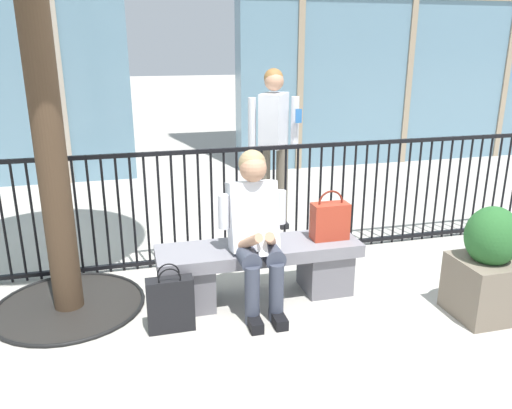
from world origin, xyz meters
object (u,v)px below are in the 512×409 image
object	(u,v)px
seated_person_with_phone	(255,227)
planter	(488,267)
stone_bench	(259,266)
shopping_bag	(171,304)
handbag_on_bench	(330,220)
bystander_at_railing	(274,137)

from	to	relation	value
seated_person_with_phone	planter	world-z (taller)	seated_person_with_phone
stone_bench	shopping_bag	xyz separation A→B (m)	(-0.73, -0.31, -0.07)
handbag_on_bench	shopping_bag	bearing A→B (deg)	-166.90
shopping_bag	bystander_at_railing	xyz separation A→B (m)	(1.31, 1.88, 0.80)
seated_person_with_phone	handbag_on_bench	world-z (taller)	seated_person_with_phone
seated_person_with_phone	bystander_at_railing	world-z (taller)	bystander_at_railing
planter	shopping_bag	bearing A→B (deg)	170.50
shopping_bag	bystander_at_railing	size ratio (longest dim) A/B	0.29
shopping_bag	planter	bearing A→B (deg)	-9.50
planter	stone_bench	bearing A→B (deg)	155.75
bystander_at_railing	handbag_on_bench	bearing A→B (deg)	-89.92
stone_bench	shopping_bag	distance (m)	0.80
stone_bench	handbag_on_bench	world-z (taller)	handbag_on_bench
bystander_at_railing	planter	xyz separation A→B (m)	(0.97, -2.26, -0.61)
shopping_bag	planter	distance (m)	2.31
stone_bench	shopping_bag	size ratio (longest dim) A/B	3.24
stone_bench	seated_person_with_phone	world-z (taller)	seated_person_with_phone
stone_bench	bystander_at_railing	bearing A→B (deg)	69.78
stone_bench	seated_person_with_phone	distance (m)	0.41
bystander_at_railing	seated_person_with_phone	bearing A→B (deg)	-110.70
shopping_bag	planter	xyz separation A→B (m)	(2.27, -0.38, 0.19)
planter	seated_person_with_phone	bearing A→B (deg)	160.58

